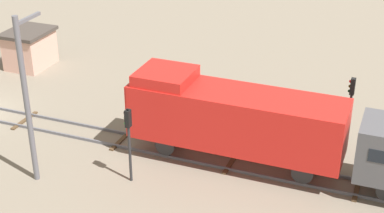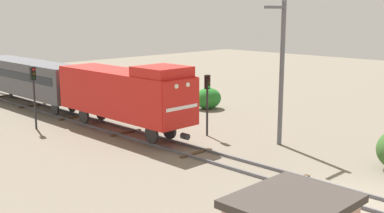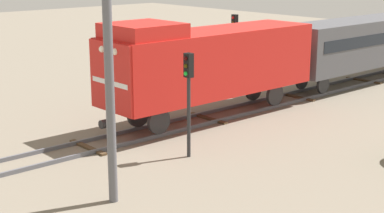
{
  "view_description": "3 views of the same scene",
  "coord_description": "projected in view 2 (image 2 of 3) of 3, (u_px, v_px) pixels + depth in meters",
  "views": [
    {
      "loc": [
        25.49,
        24.13,
        16.54
      ],
      "look_at": [
        -0.93,
        13.77,
        2.45
      ],
      "focal_mm": 55.0,
      "sensor_mm": 36.0,
      "label": 1
    },
    {
      "loc": [
        -18.71,
        -8.63,
        7.98
      ],
      "look_at": [
        1.28,
        11.43,
        2.34
      ],
      "focal_mm": 45.0,
      "sensor_mm": 36.0,
      "label": 2
    },
    {
      "loc": [
        19.33,
        -1.84,
        7.38
      ],
      "look_at": [
        1.31,
        14.19,
        1.23
      ],
      "focal_mm": 55.0,
      "sensor_mm": 36.0,
      "label": 3
    }
  ],
  "objects": [
    {
      "name": "bush_mid",
      "position": [
        208.0,
        98.0,
        39.77
      ],
      "size": [
        2.39,
        1.95,
        1.74
      ],
      "primitive_type": "ellipsoid",
      "color": "#246F26",
      "rests_on": "ground"
    },
    {
      "name": "traffic_signal_far",
      "position": [
        34.0,
        86.0,
        32.53
      ],
      "size": [
        0.32,
        0.34,
        4.29
      ],
      "color": "#262628",
      "rests_on": "ground"
    },
    {
      "name": "catenary_mast",
      "position": [
        281.0,
        70.0,
        28.35
      ],
      "size": [
        1.94,
        0.28,
        8.58
      ],
      "color": "#595960",
      "rests_on": "ground"
    },
    {
      "name": "traffic_signal_mid",
      "position": [
        207.0,
        94.0,
        30.76
      ],
      "size": [
        0.32,
        0.34,
        3.98
      ],
      "color": "#262628",
      "rests_on": "ground"
    },
    {
      "name": "ground_plane",
      "position": [
        360.0,
        201.0,
        20.5
      ],
      "size": [
        117.78,
        117.78,
        0.0
      ],
      "primitive_type": "plane",
      "color": "#756B5B"
    },
    {
      "name": "locomotive",
      "position": [
        125.0,
        92.0,
        31.31
      ],
      "size": [
        2.9,
        11.6,
        4.6
      ],
      "color": "red",
      "rests_on": "railway_track"
    },
    {
      "name": "passenger_car_leading",
      "position": [
        29.0,
        77.0,
        40.62
      ],
      "size": [
        2.84,
        14.0,
        3.66
      ],
      "color": "#4C4C51",
      "rests_on": "railway_track"
    },
    {
      "name": "railway_track",
      "position": [
        360.0,
        200.0,
        20.49
      ],
      "size": [
        2.4,
        78.52,
        0.16
      ],
      "color": "#595960",
      "rests_on": "ground"
    }
  ]
}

